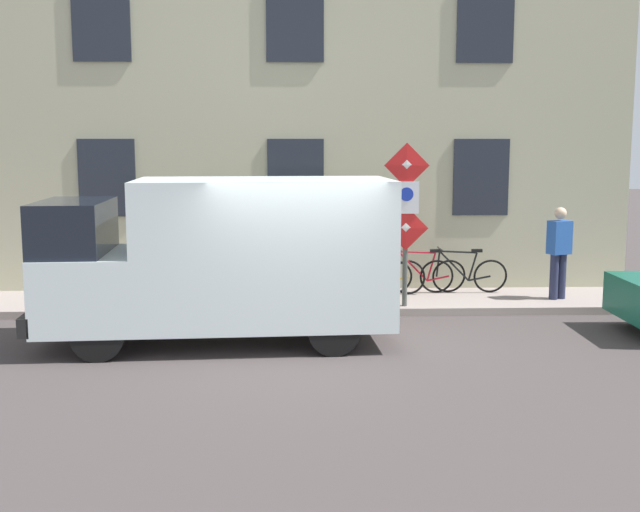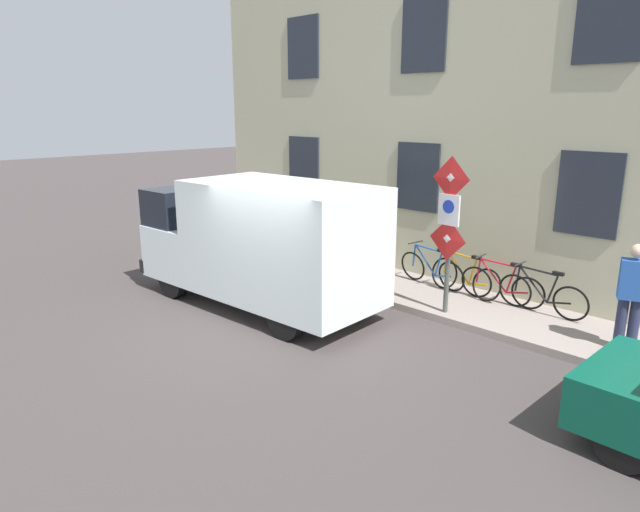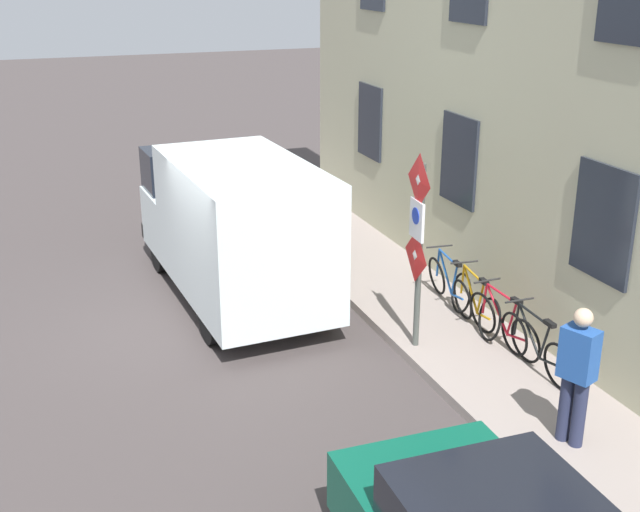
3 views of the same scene
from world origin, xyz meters
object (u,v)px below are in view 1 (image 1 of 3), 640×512
Objects in this scene: pedestrian at (559,250)px; bicycle_blue at (339,275)px; bicycle_red at (422,274)px; bicycle_black at (463,274)px; delivery_van at (225,256)px; sign_post_stacked at (406,209)px; litter_bin at (182,282)px; bicycle_orange at (381,275)px.

bicycle_blue is at bearing -120.54° from pedestrian.
bicycle_black is at bearing 176.85° from bicycle_red.
delivery_van is 3.17× the size of bicycle_black.
sign_post_stacked is 1.61× the size of pedestrian.
pedestrian is 1.91× the size of litter_bin.
delivery_van reaches higher than bicycle_black.
pedestrian is (-0.63, -4.05, 0.56)m from bicycle_blue.
bicycle_orange is 1.00× the size of bicycle_blue.
bicycle_red is 1.90× the size of litter_bin.
bicycle_blue is (0.00, 1.61, 0.00)m from bicycle_red.
bicycle_orange is 1.91× the size of litter_bin.
bicycle_blue is (3.11, -1.92, -0.82)m from delivery_van.
bicycle_orange is at bearing -3.27° from bicycle_red.
sign_post_stacked reaches higher than delivery_van.
sign_post_stacked is at bearing -100.59° from pedestrian.
bicycle_black is 1.85m from pedestrian.
sign_post_stacked reaches higher than bicycle_blue.
bicycle_black and bicycle_red have the same top height.
bicycle_red is 2.59m from pedestrian.
sign_post_stacked is 4.18m from litter_bin.
bicycle_orange is at bearing -174.44° from bicycle_blue.
sign_post_stacked is 3.08× the size of litter_bin.
bicycle_orange is at bearing -73.87° from litter_bin.
bicycle_black is (3.11, -4.34, -0.82)m from delivery_van.
bicycle_red is (-0.00, 0.80, 0.00)m from bicycle_black.
bicycle_orange is (3.11, -2.73, -0.82)m from delivery_van.
sign_post_stacked is at bearing 43.02° from bicycle_black.
delivery_van is 4.78m from bicycle_red.
bicycle_blue is 3.06m from litter_bin.
pedestrian is (-0.63, -2.45, 0.56)m from bicycle_red.
bicycle_black is 1.00× the size of bicycle_red.
bicycle_red is 1.00× the size of pedestrian.
sign_post_stacked is at bearing 137.86° from bicycle_blue.
delivery_van is 2.37m from litter_bin.
pedestrian reaches higher than bicycle_blue.
litter_bin is at bearing -108.11° from pedestrian.
bicycle_orange is at bearing 13.81° from sign_post_stacked.
bicycle_black is at bearing -132.75° from pedestrian.
bicycle_orange is at bearing 0.29° from bicycle_black.
litter_bin is at bearing 87.86° from sign_post_stacked.
bicycle_black is 1.00× the size of bicycle_blue.
bicycle_black is 1.00× the size of bicycle_orange.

